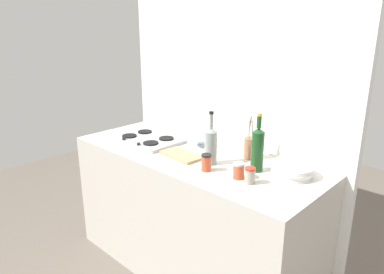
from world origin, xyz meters
name	(u,v)px	position (x,y,z in m)	size (l,w,h in m)	color
ground_plane	(192,266)	(0.00, 0.00, 0.00)	(6.00, 6.00, 0.00)	#6B6056
counter_block	(192,213)	(0.00, 0.00, 0.45)	(1.80, 0.70, 0.90)	beige
backsplash_panel	(228,113)	(0.00, 0.38, 1.12)	(1.90, 0.06, 2.23)	white
stovetop_hob	(148,139)	(-0.44, -0.02, 0.91)	(0.50, 0.33, 0.04)	#B2B2B7
plate_stack	(292,171)	(0.67, 0.13, 0.93)	(0.24, 0.24, 0.06)	white
wine_bottle_leftmost	(258,148)	(0.48, 0.06, 1.04)	(0.07, 0.07, 0.35)	#19471E
wine_bottle_mid_left	(211,145)	(0.20, -0.05, 1.03)	(0.08, 0.08, 0.34)	gray
mixing_bowl	(201,142)	(-0.06, 0.16, 0.94)	(0.16, 0.16, 0.06)	silver
utensil_crock	(250,147)	(0.33, 0.20, 0.97)	(0.08, 0.08, 0.29)	#996B4C
condiment_jar_front	(250,175)	(0.55, -0.12, 0.95)	(0.06, 0.06, 0.09)	#9E998C
condiment_jar_rear	(206,162)	(0.26, -0.15, 0.95)	(0.06, 0.06, 0.10)	#C64C2D
condiment_jar_spare	(239,171)	(0.47, -0.11, 0.95)	(0.07, 0.07, 0.09)	#C64C2D
cutting_board	(182,155)	(-0.02, -0.08, 0.91)	(0.29, 0.15, 0.02)	tan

